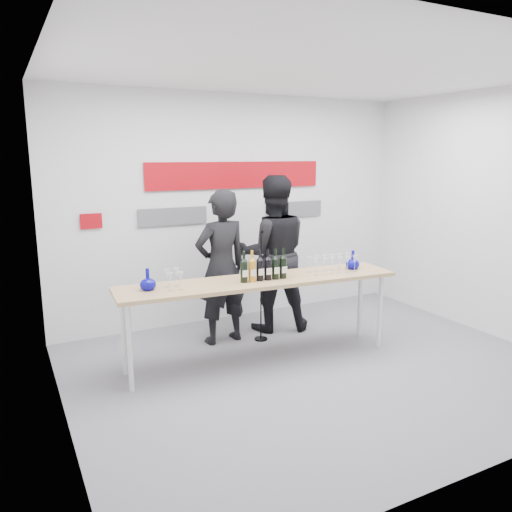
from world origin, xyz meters
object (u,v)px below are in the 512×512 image
(presenter_right, at_px, (272,254))
(mic_stand, at_px, (261,307))
(tasting_table, at_px, (260,285))
(presenter_left, at_px, (221,267))

(presenter_right, bearing_deg, mic_stand, 61.36)
(tasting_table, distance_m, mic_stand, 0.75)
(presenter_left, height_order, presenter_right, presenter_right)
(presenter_right, height_order, mic_stand, presenter_right)
(tasting_table, distance_m, presenter_right, 1.05)
(mic_stand, bearing_deg, tasting_table, -133.85)
(presenter_right, relative_size, mic_stand, 1.44)
(tasting_table, bearing_deg, presenter_left, 106.05)
(presenter_left, relative_size, presenter_right, 0.93)
(presenter_left, distance_m, presenter_right, 0.77)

